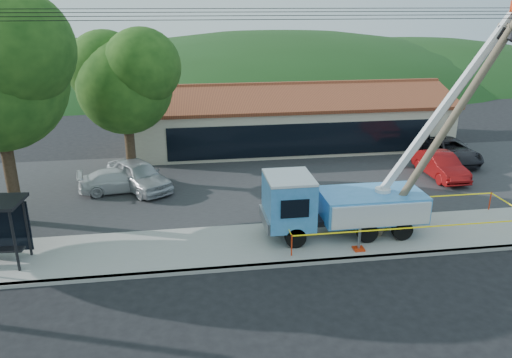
{
  "coord_description": "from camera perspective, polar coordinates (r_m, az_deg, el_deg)",
  "views": [
    {
      "loc": [
        -3.97,
        -15.44,
        10.18
      ],
      "look_at": [
        -0.87,
        5.0,
        2.78
      ],
      "focal_mm": 35.0,
      "sensor_mm": 36.0,
      "label": 1
    }
  ],
  "objects": [
    {
      "name": "strip_mall",
      "position": [
        37.24,
        3.99,
        6.77
      ],
      "size": [
        22.5,
        8.53,
        4.67
      ],
      "color": "#BDAD96",
      "rests_on": "ground"
    },
    {
      "name": "car_red",
      "position": [
        32.25,
        20.17,
        0.05
      ],
      "size": [
        1.65,
        4.55,
        1.49
      ],
      "primitive_type": "imported",
      "rotation": [
        0.0,
        0.0,
        0.02
      ],
      "color": "maroon",
      "rests_on": "ground"
    },
    {
      "name": "curb",
      "position": [
        20.63,
        3.66,
        -9.68
      ],
      "size": [
        60.0,
        0.25,
        0.15
      ],
      "primitive_type": "cube",
      "color": "gray",
      "rests_on": "ground"
    },
    {
      "name": "sidewalk",
      "position": [
        22.26,
        2.63,
        -7.32
      ],
      "size": [
        60.0,
        4.0,
        0.15
      ],
      "primitive_type": "cube",
      "color": "gray",
      "rests_on": "ground"
    },
    {
      "name": "car_silver",
      "position": [
        29.15,
        -13.11,
        -1.28
      ],
      "size": [
        4.34,
        5.13,
        1.66
      ],
      "primitive_type": "imported",
      "rotation": [
        0.0,
        0.0,
        0.59
      ],
      "color": "#B6B8BE",
      "rests_on": "ground"
    },
    {
      "name": "hill_west",
      "position": [
        72.02,
        -17.65,
        10.66
      ],
      "size": [
        78.4,
        56.0,
        28.0
      ],
      "primitive_type": "ellipsoid",
      "color": "#1A3B15",
      "rests_on": "ground"
    },
    {
      "name": "leaning_pole",
      "position": [
        23.0,
        21.69,
        6.66
      ],
      "size": [
        5.74,
        1.9,
        9.96
      ],
      "color": "brown",
      "rests_on": "ground"
    },
    {
      "name": "hill_center",
      "position": [
        72.53,
        2.62,
        11.6
      ],
      "size": [
        89.6,
        64.0,
        32.0
      ],
      "primitive_type": "ellipsoid",
      "color": "#1A3B15",
      "rests_on": "ground"
    },
    {
      "name": "car_dark",
      "position": [
        35.78,
        21.08,
        1.81
      ],
      "size": [
        2.57,
        5.34,
        1.47
      ],
      "primitive_type": "imported",
      "rotation": [
        0.0,
        0.0,
        0.03
      ],
      "color": "black",
      "rests_on": "ground"
    },
    {
      "name": "parking_lot",
      "position": [
        29.52,
        -0.36,
        -0.38
      ],
      "size": [
        60.0,
        12.0,
        0.1
      ],
      "primitive_type": "cube",
      "color": "#28282B",
      "rests_on": "ground"
    },
    {
      "name": "utility_truck",
      "position": [
        22.66,
        9.63,
        -2.44
      ],
      "size": [
        10.9,
        3.88,
        10.04
      ],
      "color": "black",
      "rests_on": "ground"
    },
    {
      "name": "ground",
      "position": [
        18.91,
        5.02,
        -12.95
      ],
      "size": [
        120.0,
        120.0,
        0.0
      ],
      "primitive_type": "plane",
      "color": "black",
      "rests_on": "ground"
    },
    {
      "name": "tree_lot",
      "position": [
        28.87,
        -14.85,
        11.15
      ],
      "size": [
        6.3,
        5.6,
        8.94
      ],
      "color": "#332316",
      "rests_on": "ground"
    },
    {
      "name": "hill_east",
      "position": [
        78.86,
        17.33,
        11.41
      ],
      "size": [
        72.8,
        52.0,
        26.0
      ],
      "primitive_type": "ellipsoid",
      "color": "#1A3B15",
      "rests_on": "ground"
    },
    {
      "name": "caution_tape",
      "position": [
        23.89,
        16.27,
        -4.09
      ],
      "size": [
        11.06,
        3.31,
        0.96
      ],
      "color": "red",
      "rests_on": "ground"
    },
    {
      "name": "car_white",
      "position": [
        29.14,
        -15.26,
        -1.48
      ],
      "size": [
        4.61,
        2.47,
        1.27
      ],
      "primitive_type": "imported",
      "rotation": [
        0.0,
        0.0,
        1.74
      ],
      "color": "silver",
      "rests_on": "ground"
    }
  ]
}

